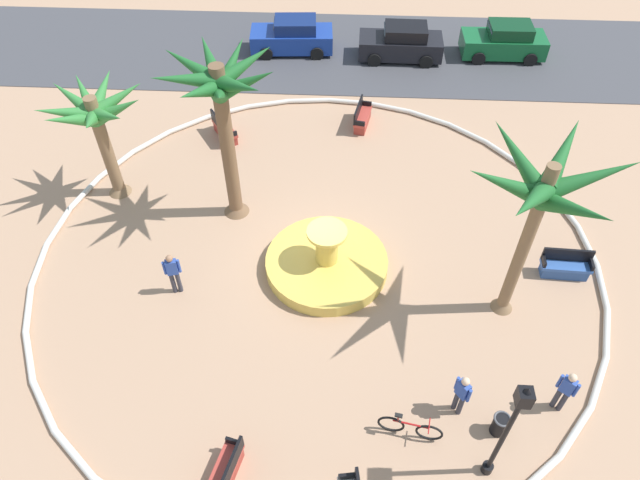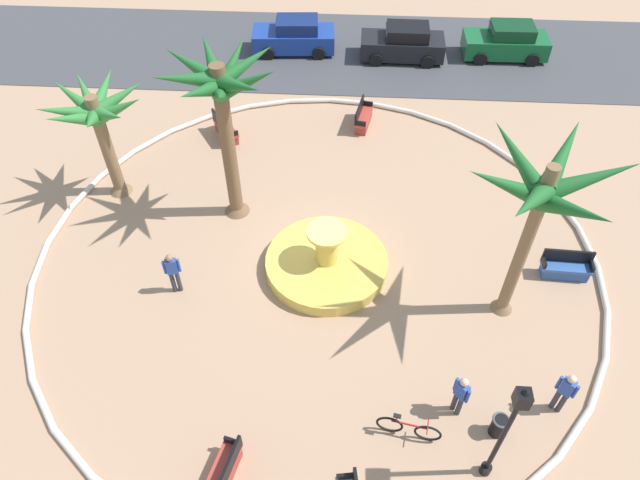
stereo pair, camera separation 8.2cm
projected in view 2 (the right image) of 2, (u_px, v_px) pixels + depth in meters
The scene contains 20 objects.
ground_plane at pixel (317, 257), 19.67m from camera, with size 80.00×80.00×0.00m, color tan.
plaza_curb at pixel (317, 255), 19.59m from camera, with size 18.83×18.83×0.20m, color silver.
street_asphalt at pixel (334, 51), 29.10m from camera, with size 48.00×8.00×0.03m, color #424247.
fountain at pixel (327, 263), 19.13m from camera, with size 4.03×4.03×1.77m.
palm_tree_near_fountain at pixel (222, 99), 17.74m from camera, with size 3.83×3.83×6.16m.
palm_tree_by_curb at pixel (542, 197), 14.78m from camera, with size 4.56×4.28×5.98m.
palm_tree_mid_plaza at pixel (97, 117), 19.52m from camera, with size 3.54×3.69×4.38m.
bench_east at pixel (565, 268), 18.87m from camera, with size 1.62×0.57×1.00m.
bench_west at pixel (226, 130), 24.01m from camera, with size 1.29×1.62×1.00m.
bench_north at pixel (363, 118), 24.58m from camera, with size 0.80×1.67×1.00m.
bench_southeast at pixel (223, 474), 14.30m from camera, with size 0.87×1.67×1.00m.
lamppost at pixel (507, 428), 12.92m from camera, with size 0.32×0.32×4.17m.
trash_bin at pixel (499, 425), 15.13m from camera, with size 0.46×0.46×0.73m.
bicycle_red_frame at pixel (408, 428), 15.08m from camera, with size 1.70×0.49×0.94m.
person_cyclist_helmet at pixel (460, 394), 15.16m from camera, with size 0.37×0.44×1.64m.
person_cyclist_photo at pixel (565, 391), 15.19m from camera, with size 0.45×0.36×1.67m.
person_pedestrian_stroll at pixel (173, 271), 18.00m from camera, with size 0.52×0.28×1.69m.
parked_car_leftmost at pixel (294, 36), 28.57m from camera, with size 4.10×2.11×1.67m.
parked_car_second at pixel (403, 43), 28.09m from camera, with size 4.02×1.97×1.67m.
parked_car_third at pixel (506, 42), 28.18m from camera, with size 4.02×1.95×1.67m.
Camera 2 is at (0.85, -13.02, 14.73)m, focal length 32.59 mm.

